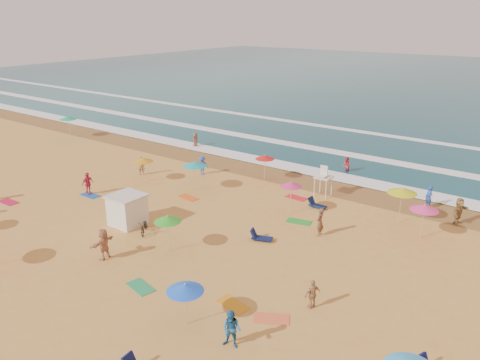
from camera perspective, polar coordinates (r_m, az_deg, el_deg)
The scene contains 12 objects.
ground at distance 30.92m, azimuth -3.04°, elevation -6.51°, with size 220.00×220.00×0.00m, color gold.
ocean at distance 107.78m, azimuth 26.81°, elevation 10.30°, with size 220.00×140.00×0.18m, color #0C4756.
wet_sand at distance 40.60m, azimuth 8.11°, elevation -0.16°, with size 220.00×220.00×0.00m, color olive.
surf_foam at distance 48.19m, azimuth 13.12°, elevation 2.82°, with size 200.00×18.70×0.05m.
cabana at distance 32.69m, azimuth -13.56°, elevation -3.64°, with size 2.00×2.00×2.00m, color white.
cabana_roof at distance 32.30m, azimuth -13.71°, elevation -1.91°, with size 2.20×2.20×0.12m, color silver.
bicycle at distance 31.40m, azimuth -11.61°, elevation -5.56°, with size 0.60×1.73×0.91m, color black.
lifeguard_stand at distance 37.28m, azimuth 10.12°, elevation -0.38°, with size 1.20×1.20×2.10m, color white, non-canonical shape.
beach_umbrellas at distance 30.79m, azimuth -2.88°, elevation -2.26°, with size 58.11×23.66×0.81m.
loungers at distance 25.27m, azimuth 0.60°, elevation -12.48°, with size 61.26×24.32×0.34m.
towels at distance 28.70m, azimuth 0.01°, elevation -8.63°, with size 46.48×17.04×0.03m.
beachgoers at distance 34.12m, azimuth -1.09°, elevation -2.33°, with size 32.21×26.63×2.15m.
Camera 1 is at (17.64, -21.45, 13.59)m, focal length 35.00 mm.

